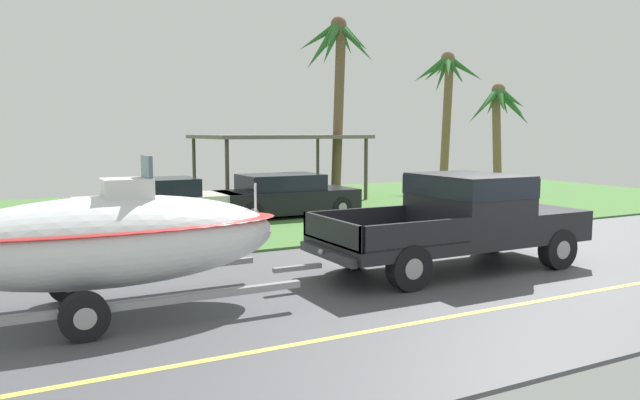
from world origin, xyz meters
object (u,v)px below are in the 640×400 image
boat_on_trailer (109,240)px  palm_tree_near_right (500,110)px  carport_awning (278,138)px  palm_tree_mid (337,63)px  palm_tree_near_left (447,86)px  pickup_truck_towing (466,216)px  parked_sedan_near (157,203)px  parked_sedan_far (285,196)px

boat_on_trailer → palm_tree_near_right: 21.68m
carport_awning → palm_tree_mid: size_ratio=0.87×
boat_on_trailer → palm_tree_near_left: (17.64, 13.98, 3.77)m
palm_tree_near_right → palm_tree_mid: bearing=176.3°
pickup_truck_towing → palm_tree_mid: palm_tree_mid is taller
parked_sedan_near → palm_tree_mid: palm_tree_mid is taller
palm_tree_near_right → pickup_truck_towing: bearing=-136.0°
palm_tree_near_left → carport_awning: bearing=-174.3°
palm_tree_near_left → parked_sedan_far: bearing=-152.6°
boat_on_trailer → palm_tree_mid: (10.41, 11.73, 4.25)m
carport_awning → palm_tree_mid: (1.95, -1.33, 2.91)m
parked_sedan_near → parked_sedan_far: (4.04, 0.01, 0.00)m
parked_sedan_near → palm_tree_near_right: 16.41m
parked_sedan_far → boat_on_trailer: bearing=-128.6°
pickup_truck_towing → carport_awning: (1.69, 13.06, 1.41)m
pickup_truck_towing → parked_sedan_far: pickup_truck_towing is taller
parked_sedan_far → pickup_truck_towing: bearing=-88.6°
pickup_truck_towing → palm_tree_near_right: bearing=44.0°
boat_on_trailer → palm_tree_near_left: bearing=38.4°
palm_tree_near_left → palm_tree_near_right: bearing=-75.0°
parked_sedan_near → carport_awning: (5.93, 4.84, 1.78)m
carport_awning → palm_tree_near_right: palm_tree_near_right is taller
carport_awning → palm_tree_near_right: size_ratio=1.27×
carport_awning → palm_tree_mid: bearing=-34.3°
boat_on_trailer → palm_tree_mid: palm_tree_mid is taller
carport_awning → palm_tree_near_right: bearing=-10.6°
pickup_truck_towing → palm_tree_mid: 13.02m
parked_sedan_far → palm_tree_near_left: size_ratio=0.68×
palm_tree_mid → pickup_truck_towing: bearing=-107.2°
parked_sedan_near → parked_sedan_far: same height
parked_sedan_near → palm_tree_near_left: palm_tree_near_left is taller
boat_on_trailer → parked_sedan_far: boat_on_trailer is taller
parked_sedan_near → palm_tree_near_right: (15.85, 2.99, 3.01)m
pickup_truck_towing → carport_awning: size_ratio=0.92×
palm_tree_near_right → palm_tree_mid: 8.17m
parked_sedan_near → palm_tree_near_left: (15.11, 5.76, 4.21)m
parked_sedan_far → palm_tree_mid: size_ratio=0.62×
carport_awning → palm_tree_near_left: palm_tree_near_left is taller
palm_tree_mid → palm_tree_near_left: bearing=17.3°
boat_on_trailer → palm_tree_near_left: palm_tree_near_left is taller
pickup_truck_towing → carport_awning: 13.24m
boat_on_trailer → palm_tree_mid: bearing=48.4°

